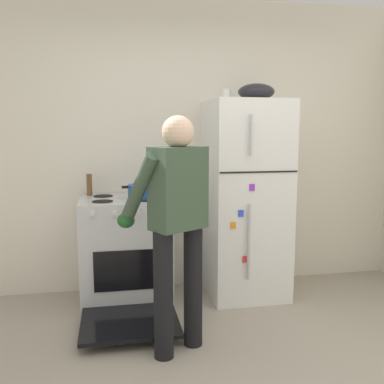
{
  "coord_description": "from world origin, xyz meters",
  "views": [
    {
      "loc": [
        -0.68,
        -2.11,
        1.51
      ],
      "look_at": [
        -0.03,
        1.32,
        1.0
      ],
      "focal_mm": 40.15,
      "sensor_mm": 36.0,
      "label": 1
    }
  ],
  "objects_px": {
    "stove_range": "(126,252)",
    "red_pot": "(144,191)",
    "mixing_bowl": "(256,92)",
    "refrigerator": "(246,199)",
    "coffee_mug": "(226,95)",
    "pepper_mill": "(89,185)",
    "person_cook": "(175,215)"
  },
  "relations": [
    {
      "from": "stove_range",
      "to": "red_pot",
      "type": "distance_m",
      "value": 0.56
    },
    {
      "from": "mixing_bowl",
      "to": "refrigerator",
      "type": "bearing_deg",
      "value": -179.78
    },
    {
      "from": "coffee_mug",
      "to": "mixing_bowl",
      "type": "relative_size",
      "value": 0.35
    },
    {
      "from": "stove_range",
      "to": "coffee_mug",
      "type": "xyz_separation_m",
      "value": [
        0.91,
        0.07,
        1.36
      ]
    },
    {
      "from": "refrigerator",
      "to": "stove_range",
      "type": "height_order",
      "value": "refrigerator"
    },
    {
      "from": "stove_range",
      "to": "mixing_bowl",
      "type": "distance_m",
      "value": 1.81
    },
    {
      "from": "pepper_mill",
      "to": "coffee_mug",
      "type": "bearing_deg",
      "value": -7.08
    },
    {
      "from": "refrigerator",
      "to": "pepper_mill",
      "type": "bearing_deg",
      "value": 171.77
    },
    {
      "from": "refrigerator",
      "to": "coffee_mug",
      "type": "xyz_separation_m",
      "value": [
        -0.18,
        0.05,
        0.93
      ]
    },
    {
      "from": "person_cook",
      "to": "pepper_mill",
      "type": "bearing_deg",
      "value": 118.47
    },
    {
      "from": "person_cook",
      "to": "stove_range",
      "type": "bearing_deg",
      "value": 108.73
    },
    {
      "from": "pepper_mill",
      "to": "mixing_bowl",
      "type": "relative_size",
      "value": 0.59
    },
    {
      "from": "mixing_bowl",
      "to": "coffee_mug",
      "type": "bearing_deg",
      "value": 169.01
    },
    {
      "from": "refrigerator",
      "to": "stove_range",
      "type": "relative_size",
      "value": 1.43
    },
    {
      "from": "coffee_mug",
      "to": "red_pot",
      "type": "bearing_deg",
      "value": -172.38
    },
    {
      "from": "mixing_bowl",
      "to": "red_pot",
      "type": "bearing_deg",
      "value": -177.15
    },
    {
      "from": "mixing_bowl",
      "to": "stove_range",
      "type": "bearing_deg",
      "value": -179.11
    },
    {
      "from": "refrigerator",
      "to": "coffee_mug",
      "type": "relative_size",
      "value": 15.75
    },
    {
      "from": "stove_range",
      "to": "person_cook",
      "type": "xyz_separation_m",
      "value": [
        0.3,
        -0.89,
        0.5
      ]
    },
    {
      "from": "refrigerator",
      "to": "pepper_mill",
      "type": "height_order",
      "value": "refrigerator"
    },
    {
      "from": "pepper_mill",
      "to": "red_pot",
      "type": "bearing_deg",
      "value": -28.52
    },
    {
      "from": "stove_range",
      "to": "mixing_bowl",
      "type": "xyz_separation_m",
      "value": [
        1.16,
        0.02,
        1.38
      ]
    },
    {
      "from": "refrigerator",
      "to": "coffee_mug",
      "type": "distance_m",
      "value": 0.95
    },
    {
      "from": "red_pot",
      "to": "pepper_mill",
      "type": "relative_size",
      "value": 1.94
    },
    {
      "from": "red_pot",
      "to": "pepper_mill",
      "type": "bearing_deg",
      "value": 151.48
    },
    {
      "from": "stove_range",
      "to": "coffee_mug",
      "type": "distance_m",
      "value": 1.64
    },
    {
      "from": "red_pot",
      "to": "person_cook",
      "type": "bearing_deg",
      "value": -80.57
    },
    {
      "from": "refrigerator",
      "to": "red_pot",
      "type": "relative_size",
      "value": 4.83
    },
    {
      "from": "person_cook",
      "to": "mixing_bowl",
      "type": "xyz_separation_m",
      "value": [
        0.86,
        0.91,
        0.89
      ]
    },
    {
      "from": "stove_range",
      "to": "refrigerator",
      "type": "bearing_deg",
      "value": 0.94
    },
    {
      "from": "stove_range",
      "to": "red_pot",
      "type": "relative_size",
      "value": 3.37
    },
    {
      "from": "coffee_mug",
      "to": "mixing_bowl",
      "type": "distance_m",
      "value": 0.26
    }
  ]
}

